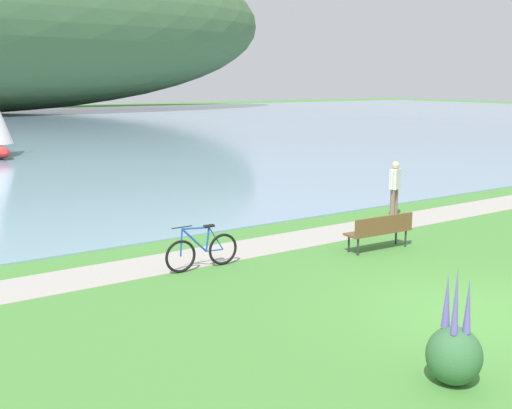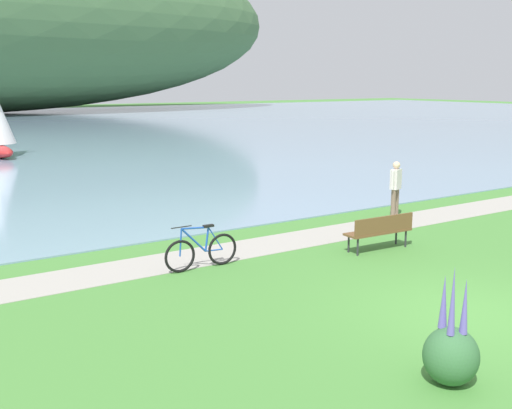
% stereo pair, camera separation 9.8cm
% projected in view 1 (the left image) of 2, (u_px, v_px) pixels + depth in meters
% --- Properties ---
extents(ground_plane, '(200.00, 200.00, 0.00)m').
position_uv_depth(ground_plane, '(473.00, 314.00, 10.97)').
color(ground_plane, '#478438').
extents(shoreline_path, '(60.00, 1.50, 0.01)m').
position_uv_depth(shoreline_path, '(279.00, 243.00, 15.74)').
color(shoreline_path, '#A39E93').
rests_on(shoreline_path, ground).
extents(park_bench_near_camera, '(1.82, 0.57, 0.88)m').
position_uv_depth(park_bench_near_camera, '(380.00, 229.00, 14.99)').
color(park_bench_near_camera, brown).
rests_on(park_bench_near_camera, ground).
extents(bicycle_leaning_near_bench, '(1.77, 0.10, 1.01)m').
position_uv_depth(bicycle_leaning_near_bench, '(202.00, 251.00, 13.53)').
color(bicycle_leaning_near_bench, black).
rests_on(bicycle_leaning_near_bench, ground).
extents(person_at_shoreline, '(0.57, 0.35, 1.71)m').
position_uv_depth(person_at_shoreline, '(395.00, 186.00, 18.49)').
color(person_at_shoreline, '#72604C').
rests_on(person_at_shoreline, ground).
extents(echium_bush_mid_cluster, '(0.76, 0.76, 1.71)m').
position_uv_depth(echium_bush_mid_cluster, '(454.00, 352.00, 8.37)').
color(echium_bush_mid_cluster, '#386B3D').
rests_on(echium_bush_mid_cluster, ground).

